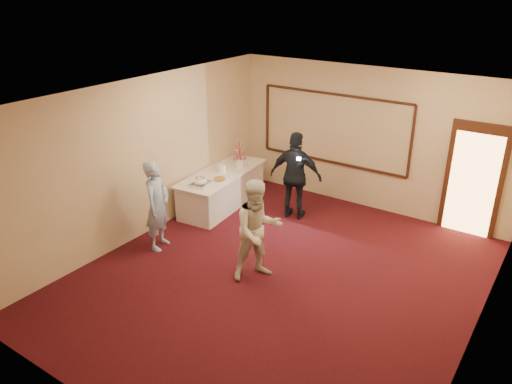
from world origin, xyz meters
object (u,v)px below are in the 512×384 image
(tart, at_px, (219,179))
(guest, at_px, (296,176))
(cupcake_stand, at_px, (239,152))
(plate_stack_a, at_px, (222,168))
(man, at_px, (157,205))
(pavlova_tray, at_px, (200,182))
(woman, at_px, (258,230))
(buffet_table, at_px, (222,189))
(plate_stack_b, at_px, (240,165))

(tart, height_order, guest, guest)
(cupcake_stand, height_order, plate_stack_a, cupcake_stand)
(tart, relative_size, man, 0.16)
(pavlova_tray, distance_m, cupcake_stand, 1.76)
(pavlova_tray, bearing_deg, woman, -26.97)
(plate_stack_a, bearing_deg, woman, -40.90)
(tart, height_order, woman, woman)
(cupcake_stand, height_order, man, man)
(guest, bearing_deg, cupcake_stand, -28.66)
(plate_stack_a, xyz_separation_m, guest, (1.61, 0.36, 0.06))
(buffet_table, xyz_separation_m, plate_stack_a, (-0.01, 0.03, 0.46))
(plate_stack_a, height_order, guest, guest)
(pavlova_tray, bearing_deg, plate_stack_a, 97.92)
(pavlova_tray, xyz_separation_m, cupcake_stand, (-0.30, 1.73, 0.09))
(plate_stack_a, distance_m, plate_stack_b, 0.45)
(cupcake_stand, bearing_deg, plate_stack_b, -52.50)
(buffet_table, distance_m, plate_stack_a, 0.47)
(pavlova_tray, relative_size, man, 0.29)
(woman, bearing_deg, cupcake_stand, 75.02)
(pavlova_tray, bearing_deg, cupcake_stand, 99.72)
(buffet_table, relative_size, guest, 1.34)
(tart, bearing_deg, man, -92.75)
(cupcake_stand, relative_size, plate_stack_b, 2.38)
(man, relative_size, woman, 0.98)
(woman, xyz_separation_m, guest, (-0.63, 2.30, 0.05))
(tart, bearing_deg, woman, -37.48)
(tart, bearing_deg, pavlova_tray, -108.41)
(buffet_table, relative_size, woman, 1.43)
(pavlova_tray, height_order, woman, woman)
(plate_stack_b, relative_size, guest, 0.10)
(tart, distance_m, man, 1.70)
(woman, height_order, guest, guest)
(buffet_table, distance_m, woman, 2.96)
(man, bearing_deg, plate_stack_a, -12.33)
(cupcake_stand, xyz_separation_m, woman, (2.41, -2.81, -0.07))
(buffet_table, height_order, tart, tart)
(pavlova_tray, height_order, cupcake_stand, cupcake_stand)
(plate_stack_b, bearing_deg, tart, -84.01)
(plate_stack_b, xyz_separation_m, woman, (2.06, -2.35, 0.01))
(tart, xyz_separation_m, man, (-0.08, -1.70, 0.04))
(pavlova_tray, distance_m, woman, 2.37)
(cupcake_stand, bearing_deg, man, -83.16)
(cupcake_stand, distance_m, plate_stack_b, 0.59)
(buffet_table, height_order, plate_stack_b, plate_stack_b)
(pavlova_tray, xyz_separation_m, guest, (1.49, 1.22, 0.07))
(tart, bearing_deg, guest, 30.25)
(pavlova_tray, bearing_deg, buffet_table, 97.24)
(buffet_table, relative_size, man, 1.46)
(plate_stack_a, distance_m, guest, 1.65)
(woman, bearing_deg, buffet_table, 83.75)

